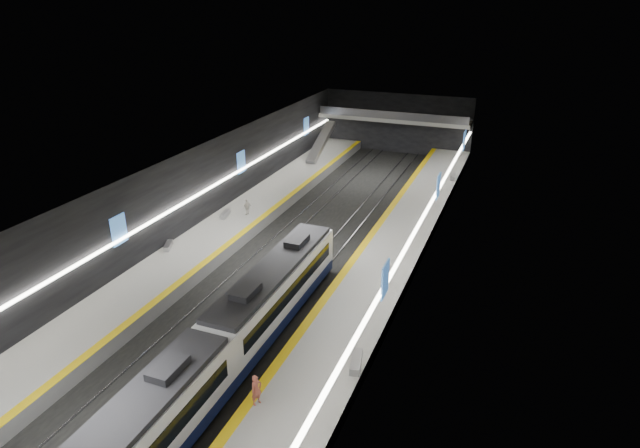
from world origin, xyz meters
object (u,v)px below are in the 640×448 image
at_px(bench_left_near, 168,246).
at_px(passenger_right_a, 256,390).
at_px(escalator, 321,142).
at_px(bench_right_near, 356,362).
at_px(passenger_left_a, 247,207).
at_px(bench_right_far, 453,177).
at_px(train, 214,356).
at_px(bench_left_far, 225,214).

xyz_separation_m(bench_left_near, passenger_right_a, (15.23, -13.44, 0.65)).
height_order(escalator, bench_right_near, escalator).
distance_m(bench_left_near, passenger_right_a, 20.32).
bearing_deg(bench_left_near, passenger_left_a, 49.08).
relative_size(bench_left_near, bench_right_far, 0.90).
distance_m(bench_right_far, passenger_right_a, 40.13).
height_order(bench_right_far, passenger_left_a, passenger_left_a).
height_order(train, bench_left_near, train).
xyz_separation_m(bench_left_near, passenger_left_a, (2.63, 8.68, 0.57)).
relative_size(bench_left_far, passenger_left_a, 1.13).
xyz_separation_m(passenger_right_a, passenger_left_a, (-12.59, 22.12, -0.08)).
bearing_deg(train, passenger_right_a, -21.40).
xyz_separation_m(train, bench_left_far, (-11.13, 19.73, -0.98)).
distance_m(bench_left_far, bench_right_near, 24.35).
xyz_separation_m(bench_right_far, passenger_right_a, (-3.77, -39.94, 0.63)).
height_order(train, passenger_right_a, train).
relative_size(bench_left_near, bench_left_far, 0.94).
xyz_separation_m(bench_right_near, passenger_right_a, (-3.77, -4.74, 0.61)).
relative_size(passenger_right_a, passenger_left_a, 1.10).
xyz_separation_m(train, bench_right_near, (7.00, 3.47, -0.95)).
bearing_deg(passenger_right_a, bench_right_far, 19.33).
distance_m(bench_left_far, bench_right_far, 26.22).
distance_m(train, bench_right_near, 7.87).
bearing_deg(passenger_left_a, escalator, -159.58).
height_order(bench_right_near, passenger_right_a, passenger_right_a).
bearing_deg(bench_left_far, train, -72.23).
relative_size(bench_left_near, passenger_left_a, 1.06).
relative_size(train, bench_left_far, 17.23).
distance_m(bench_left_near, passenger_left_a, 9.09).
relative_size(train, bench_left_near, 18.37).
xyz_separation_m(bench_left_near, bench_right_near, (19.00, -8.71, 0.04)).
height_order(bench_left_near, bench_left_far, bench_left_far).
bearing_deg(bench_right_far, bench_right_near, -94.38).
height_order(escalator, bench_left_near, escalator).
bearing_deg(passenger_left_a, bench_right_far, 156.10).
bearing_deg(train, bench_left_far, 119.42).
relative_size(train, passenger_right_a, 17.60).
bearing_deg(bench_left_near, bench_left_far, 59.35).
bearing_deg(bench_right_near, passenger_left_a, 121.90).
xyz_separation_m(escalator, bench_right_near, (17.00, -38.04, -1.66)).
bearing_deg(bench_right_far, bench_left_far, -138.12).
height_order(train, bench_right_near, train).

